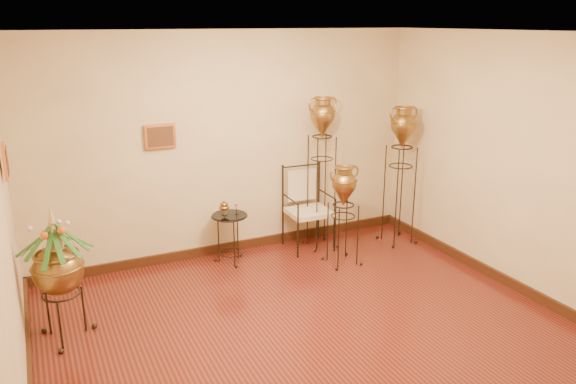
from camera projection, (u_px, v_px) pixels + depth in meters
name	position (u px, v px, depth m)	size (l,w,h in m)	color
ground	(323.00, 345.00, 5.22)	(5.00, 5.00, 0.00)	#5E2216
room_shell	(326.00, 165.00, 4.72)	(5.02, 5.02, 2.81)	beige
amphora_tall	(322.00, 172.00, 7.24)	(0.43, 0.43, 2.01)	black
amphora_mid	(400.00, 174.00, 7.42)	(0.44, 0.44, 1.87)	black
amphora_short	(343.00, 215.00, 6.82)	(0.45, 0.45, 1.27)	black
planter_urn	(57.00, 265.00, 5.12)	(0.75, 0.75, 1.36)	black
armchair	(309.00, 209.00, 7.31)	(0.63, 0.59, 1.09)	black
side_table	(230.00, 237.00, 6.93)	(0.45, 0.45, 0.79)	black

